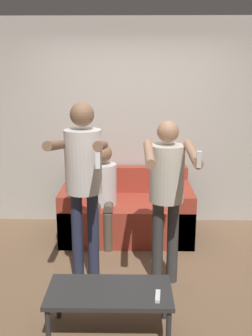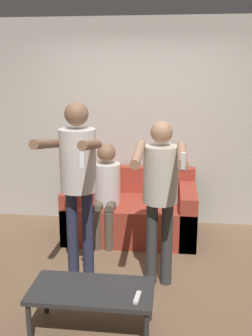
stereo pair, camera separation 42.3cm
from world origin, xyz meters
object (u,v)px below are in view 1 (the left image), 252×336
(couch, at_px, (127,212))
(remote_on_table, at_px, (158,296))
(person_standing_left, at_px, (83,172))
(coffee_table, at_px, (109,295))
(person_seated, at_px, (103,188))
(person_standing_right, at_px, (167,184))

(couch, xyz_separation_m, remote_on_table, (0.26, -2.06, 0.11))
(person_standing_left, distance_m, coffee_table, 1.15)
(person_standing_left, bearing_deg, couch, 71.62)
(person_standing_left, relative_size, remote_on_table, 11.60)
(coffee_table, xyz_separation_m, remote_on_table, (0.37, -0.10, 0.05))
(couch, bearing_deg, coffee_table, -93.17)
(person_seated, xyz_separation_m, coffee_table, (0.18, -1.74, -0.33))
(person_seated, relative_size, coffee_table, 1.23)
(coffee_table, height_order, remote_on_table, remote_on_table)
(person_standing_left, bearing_deg, person_seated, 83.73)
(person_standing_left, bearing_deg, person_standing_right, -0.32)
(couch, height_order, coffee_table, couch)
(person_seated, bearing_deg, coffee_table, -84.23)
(couch, distance_m, person_standing_left, 1.50)
(coffee_table, bearing_deg, person_seated, 95.77)
(remote_on_table, bearing_deg, couch, 97.23)
(person_standing_right, bearing_deg, person_standing_left, 179.68)
(person_seated, height_order, remote_on_table, person_seated)
(person_seated, relative_size, remote_on_table, 7.87)
(person_standing_right, height_order, remote_on_table, person_standing_right)
(person_seated, height_order, coffee_table, person_seated)
(couch, relative_size, remote_on_table, 10.44)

